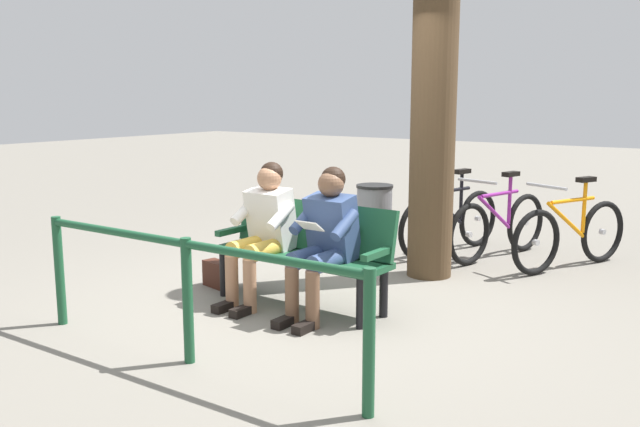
# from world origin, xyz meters

# --- Properties ---
(ground_plane) EXTENTS (40.00, 40.00, 0.00)m
(ground_plane) POSITION_xyz_m (0.00, 0.00, 0.00)
(ground_plane) COLOR slate
(bench) EXTENTS (1.61, 0.51, 0.87)m
(bench) POSITION_xyz_m (0.01, -0.06, 0.51)
(bench) COLOR #194C2D
(bench) RESTS_ON ground
(person_reading) EXTENTS (0.50, 0.77, 1.20)m
(person_reading) POSITION_xyz_m (-0.31, 0.11, 0.66)
(person_reading) COLOR #334772
(person_reading) RESTS_ON ground
(person_companion) EXTENTS (0.50, 0.77, 1.20)m
(person_companion) POSITION_xyz_m (0.33, 0.10, 0.66)
(person_companion) COLOR white
(person_companion) RESTS_ON ground
(handbag) EXTENTS (0.32, 0.20, 0.24)m
(handbag) POSITION_xyz_m (0.98, 0.00, 0.12)
(handbag) COLOR #3F1E14
(handbag) RESTS_ON ground
(tree_trunk) EXTENTS (0.43, 0.43, 3.64)m
(tree_trunk) POSITION_xyz_m (-0.45, -1.50, 1.82)
(tree_trunk) COLOR #4C3823
(tree_trunk) RESTS_ON ground
(litter_bin) EXTENTS (0.39, 0.39, 0.83)m
(litter_bin) POSITION_xyz_m (0.27, -1.66, 0.42)
(litter_bin) COLOR slate
(litter_bin) RESTS_ON ground
(bicycle_orange) EXTENTS (0.76, 1.56, 0.94)m
(bicycle_orange) POSITION_xyz_m (-1.52, -2.56, 0.36)
(bicycle_orange) COLOR black
(bicycle_orange) RESTS_ON ground
(bicycle_silver) EXTENTS (0.59, 1.64, 0.94)m
(bicycle_silver) POSITION_xyz_m (-0.75, -2.58, 0.36)
(bicycle_silver) COLOR black
(bicycle_silver) RESTS_ON ground
(bicycle_blue) EXTENTS (0.58, 1.64, 0.94)m
(bicycle_blue) POSITION_xyz_m (-0.21, -2.52, 0.36)
(bicycle_blue) COLOR black
(bicycle_blue) RESTS_ON ground
(railing_fence) EXTENTS (2.81, 0.11, 0.85)m
(railing_fence) POSITION_xyz_m (-0.12, 1.43, 0.58)
(railing_fence) COLOR #194C2D
(railing_fence) RESTS_ON ground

